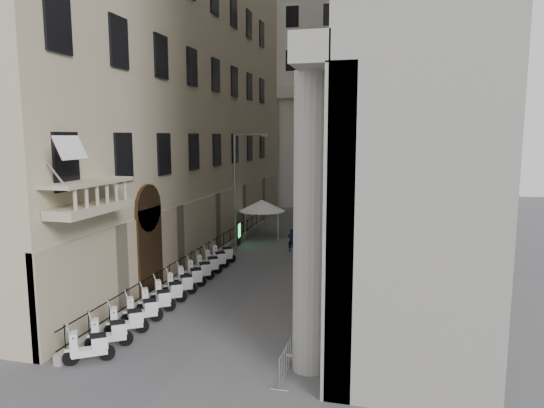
{
  "coord_description": "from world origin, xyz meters",
  "views": [
    {
      "loc": [
        6.77,
        -9.61,
        7.95
      ],
      "look_at": [
        0.89,
        14.18,
        4.5
      ],
      "focal_mm": 32.0,
      "sensor_mm": 36.0,
      "label": 1
    }
  ],
  "objects_px": {
    "info_kiosk": "(238,233)",
    "pedestrian_a": "(292,240)",
    "street_lamp": "(239,183)",
    "security_tent": "(265,206)",
    "scooter_0": "(90,363)",
    "pedestrian_b": "(312,226)"
  },
  "relations": [
    {
      "from": "security_tent",
      "to": "pedestrian_a",
      "type": "bearing_deg",
      "value": -55.15
    },
    {
      "from": "scooter_0",
      "to": "street_lamp",
      "type": "xyz_separation_m",
      "value": [
        0.09,
        17.1,
        4.81
      ]
    },
    {
      "from": "scooter_0",
      "to": "pedestrian_a",
      "type": "height_order",
      "value": "pedestrian_a"
    },
    {
      "from": "scooter_0",
      "to": "street_lamp",
      "type": "relative_size",
      "value": 0.19
    },
    {
      "from": "info_kiosk",
      "to": "pedestrian_a",
      "type": "xyz_separation_m",
      "value": [
        4.26,
        -1.08,
        -0.1
      ]
    },
    {
      "from": "security_tent",
      "to": "pedestrian_a",
      "type": "height_order",
      "value": "security_tent"
    },
    {
      "from": "street_lamp",
      "to": "security_tent",
      "type": "bearing_deg",
      "value": 95.33
    },
    {
      "from": "security_tent",
      "to": "street_lamp",
      "type": "xyz_separation_m",
      "value": [
        -0.49,
        -5.17,
        2.35
      ]
    },
    {
      "from": "street_lamp",
      "to": "info_kiosk",
      "type": "height_order",
      "value": "street_lamp"
    },
    {
      "from": "security_tent",
      "to": "pedestrian_a",
      "type": "distance_m",
      "value": 5.54
    },
    {
      "from": "pedestrian_a",
      "to": "security_tent",
      "type": "bearing_deg",
      "value": -57.14
    },
    {
      "from": "scooter_0",
      "to": "security_tent",
      "type": "distance_m",
      "value": 22.41
    },
    {
      "from": "pedestrian_b",
      "to": "scooter_0",
      "type": "bearing_deg",
      "value": 104.43
    },
    {
      "from": "scooter_0",
      "to": "pedestrian_a",
      "type": "relative_size",
      "value": 0.94
    },
    {
      "from": "scooter_0",
      "to": "info_kiosk",
      "type": "relative_size",
      "value": 0.84
    },
    {
      "from": "security_tent",
      "to": "pedestrian_b",
      "type": "bearing_deg",
      "value": 18.41
    },
    {
      "from": "security_tent",
      "to": "street_lamp",
      "type": "distance_m",
      "value": 5.7
    },
    {
      "from": "info_kiosk",
      "to": "pedestrian_a",
      "type": "height_order",
      "value": "info_kiosk"
    },
    {
      "from": "pedestrian_a",
      "to": "street_lamp",
      "type": "bearing_deg",
      "value": 11.3
    },
    {
      "from": "street_lamp",
      "to": "info_kiosk",
      "type": "bearing_deg",
      "value": 122.08
    },
    {
      "from": "scooter_0",
      "to": "info_kiosk",
      "type": "xyz_separation_m",
      "value": [
        -0.66,
        19.01,
        0.9
      ]
    },
    {
      "from": "security_tent",
      "to": "info_kiosk",
      "type": "relative_size",
      "value": 2.03
    }
  ]
}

